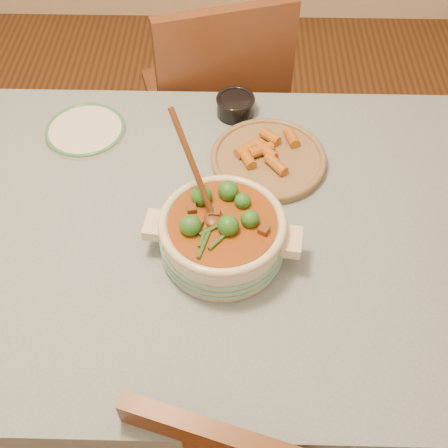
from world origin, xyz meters
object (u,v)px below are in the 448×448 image
Objects in this scene: stew_casserole at (222,233)px; white_plate at (85,130)px; fried_plate at (268,158)px; dining_table at (171,246)px; condiment_bowl at (235,105)px; chair_far at (217,99)px.

white_plate is (-0.41, 0.42, -0.06)m from stew_casserole.
dining_table is at bearing -138.86° from fried_plate.
stew_casserole is (0.14, -0.08, 0.17)m from dining_table.
condiment_bowl is 0.15× the size of chair_far.
stew_casserole is at bearing -111.19° from fried_plate.
stew_casserole is 1.38× the size of white_plate.
chair_far reaches higher than dining_table.
stew_casserole is at bearing -45.75° from white_plate.
condiment_bowl is 0.40m from chair_far.
condiment_bowl is at bearing 84.78° from chair_far.
dining_table is at bearing -110.94° from condiment_bowl.
white_plate is 1.89× the size of condiment_bowl.
chair_far is (0.10, 0.76, -0.11)m from dining_table.
fried_plate is (0.09, -0.21, -0.01)m from condiment_bowl.
chair_far is at bearing 92.80° from stew_casserole.
dining_table is 4.80× the size of fried_plate.
white_plate is at bearing 168.05° from fried_plate.
stew_casserole reaches higher than condiment_bowl.
dining_table is 11.54× the size of condiment_bowl.
chair_far is (-0.04, 0.84, -0.28)m from stew_casserole.
dining_table is 0.36m from fried_plate.
stew_casserole is at bearing -92.91° from condiment_bowl.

